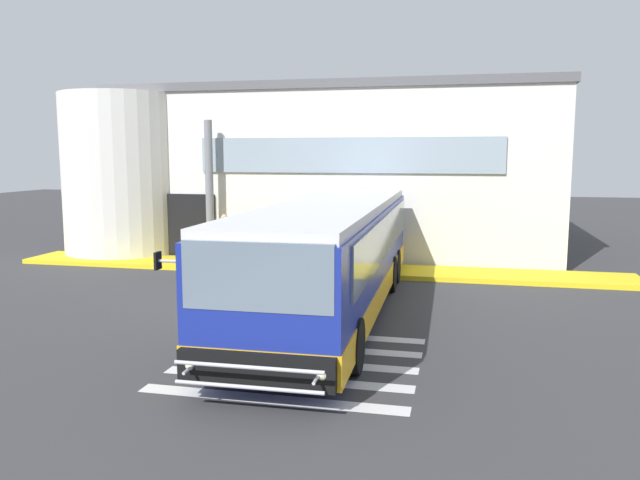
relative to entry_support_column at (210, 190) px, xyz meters
The scene contains 10 objects.
ground_plane 7.07m from the entry_support_column, 55.19° to the right, with size 80.00×90.00×0.02m, color #353538.
bay_paint_stripes 11.48m from the entry_support_column, 59.06° to the right, with size 4.40×3.96×0.01m.
terminal_building 6.89m from the entry_support_column, 63.18° to the left, with size 18.23×13.80×6.35m.
boarding_curb 4.55m from the entry_support_column, ahead, with size 20.43×2.00×0.15m, color yellow.
entry_support_column is the anchor object (origin of this frame).
bus_main_foreground 8.24m from the entry_support_column, 46.72° to the right, with size 3.02×12.28×2.70m.
passenger_near_column 1.80m from the entry_support_column, 38.98° to the right, with size 0.52×0.50×1.68m.
passenger_by_doorway 2.73m from the entry_support_column, 27.78° to the right, with size 0.39×0.50×1.68m.
passenger_at_curb_edge 3.56m from the entry_support_column, 19.04° to the right, with size 0.59×0.23×1.68m.
safety_bollard_yellow 7.29m from the entry_support_column, 14.95° to the right, with size 0.18×0.18×0.90m, color yellow.
Camera 1 is at (4.84, -14.96, 3.83)m, focal length 34.93 mm.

